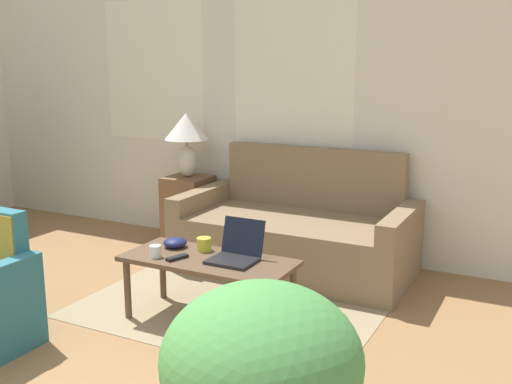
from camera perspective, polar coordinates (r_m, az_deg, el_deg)
wall_back at (r=5.45m, az=-2.61°, el=8.81°), size 6.76×0.06×2.60m
rug at (r=4.40m, az=-0.53°, el=-9.47°), size 1.98×2.01×0.01m
couch at (r=4.82m, az=3.98°, el=-4.10°), size 1.83×0.91×0.94m
side_table at (r=5.50m, az=-6.45°, el=-1.73°), size 0.38×0.38×0.62m
table_lamp at (r=5.37m, az=-6.63°, el=5.61°), size 0.39×0.39×0.58m
coffee_table at (r=3.81m, az=-4.54°, el=-7.03°), size 1.10×0.48×0.43m
laptop at (r=3.74m, az=-1.88°, el=-5.68°), size 0.28×0.29×0.24m
cup_navy at (r=3.94m, az=-4.98°, el=-4.97°), size 0.09×0.09×0.09m
cup_yellow at (r=3.85m, az=-9.57°, el=-5.59°), size 0.07×0.07×0.08m
snack_bowl at (r=4.03m, az=-7.72°, el=-4.79°), size 0.16×0.16×0.06m
tv_remote at (r=3.80m, az=-7.52°, el=-6.22°), size 0.09×0.16×0.02m
potted_plant at (r=2.38m, az=0.52°, el=-16.02°), size 0.78×0.78×0.82m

